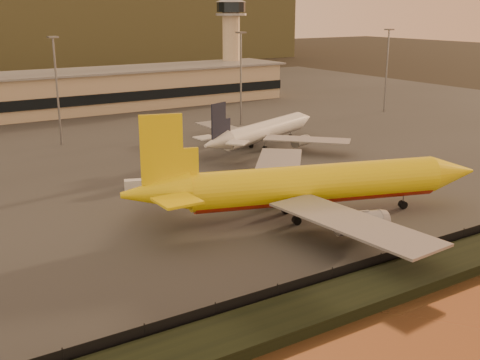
% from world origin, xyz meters
% --- Properties ---
extents(ground, '(900.00, 900.00, 0.00)m').
position_xyz_m(ground, '(0.00, 0.00, 0.00)').
color(ground, black).
rests_on(ground, ground).
extents(embankment, '(320.00, 7.00, 1.40)m').
position_xyz_m(embankment, '(0.00, -17.00, 0.70)').
color(embankment, black).
rests_on(embankment, ground).
extents(tarmac, '(320.00, 220.00, 0.20)m').
position_xyz_m(tarmac, '(0.00, 95.00, 0.10)').
color(tarmac, '#2D2D2D').
rests_on(tarmac, ground).
extents(perimeter_fence, '(300.00, 0.05, 2.20)m').
position_xyz_m(perimeter_fence, '(0.00, -13.00, 1.30)').
color(perimeter_fence, black).
rests_on(perimeter_fence, tarmac).
extents(control_tower, '(11.20, 11.20, 35.50)m').
position_xyz_m(control_tower, '(70.00, 131.00, 21.66)').
color(control_tower, tan).
rests_on(control_tower, tarmac).
extents(apron_light_masts, '(152.20, 12.20, 25.40)m').
position_xyz_m(apron_light_masts, '(15.00, 75.00, 15.70)').
color(apron_light_masts, slate).
rests_on(apron_light_masts, tarmac).
extents(dhl_cargo_jet, '(56.98, 54.34, 17.39)m').
position_xyz_m(dhl_cargo_jet, '(7.23, 7.42, 5.39)').
color(dhl_cargo_jet, yellow).
rests_on(dhl_cargo_jet, tarmac).
extents(white_narrowbody_jet, '(42.35, 39.98, 12.67)m').
position_xyz_m(white_narrowbody_jet, '(29.31, 51.60, 3.98)').
color(white_narrowbody_jet, silver).
rests_on(white_narrowbody_jet, tarmac).
extents(gse_vehicle_yellow, '(4.97, 3.32, 2.05)m').
position_xyz_m(gse_vehicle_yellow, '(15.68, 30.00, 1.23)').
color(gse_vehicle_yellow, yellow).
rests_on(gse_vehicle_yellow, tarmac).
extents(gse_vehicle_white, '(4.19, 2.95, 1.72)m').
position_xyz_m(gse_vehicle_white, '(-9.79, 36.43, 1.06)').
color(gse_vehicle_white, silver).
rests_on(gse_vehicle_white, tarmac).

